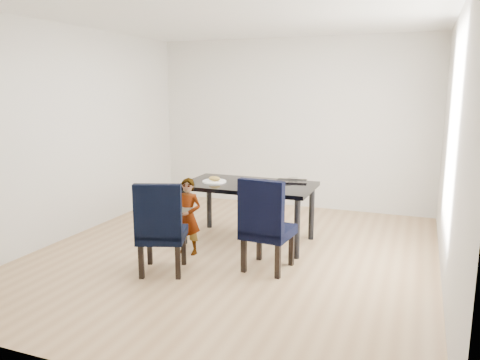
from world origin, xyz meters
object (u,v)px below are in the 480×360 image
at_px(child, 188,216).
at_px(laptop, 292,180).
at_px(chair_left, 162,227).
at_px(plate, 214,181).
at_px(dining_table, 249,213).
at_px(chair_right, 268,223).

height_order(child, laptop, child).
xyz_separation_m(chair_left, plate, (0.07, 1.18, 0.26)).
xyz_separation_m(plate, laptop, (0.90, 0.43, 0.01)).
bearing_deg(child, plate, 86.38).
height_order(dining_table, chair_right, chair_right).
height_order(dining_table, child, child).
xyz_separation_m(dining_table, plate, (-0.43, -0.08, 0.38)).
distance_m(dining_table, chair_right, 0.94).
bearing_deg(laptop, dining_table, 27.58).
relative_size(chair_right, plate, 3.36).
bearing_deg(chair_right, laptop, 97.22).
distance_m(child, plate, 0.67).
bearing_deg(dining_table, chair_left, -111.67).
bearing_deg(plate, chair_left, -93.16).
bearing_deg(chair_left, chair_right, 5.61).
distance_m(dining_table, plate, 0.58).
height_order(plate, laptop, laptop).
relative_size(child, plate, 2.98).
bearing_deg(chair_right, child, 178.32).
xyz_separation_m(chair_left, laptop, (0.96, 1.61, 0.27)).
bearing_deg(dining_table, plate, -169.99).
bearing_deg(child, laptop, 49.59).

